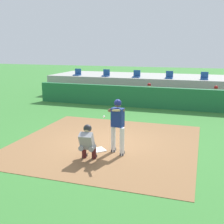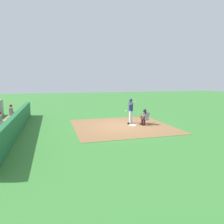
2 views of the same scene
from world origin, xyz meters
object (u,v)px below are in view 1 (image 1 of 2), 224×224
(catcher_crouched, at_px, (88,141))
(stadium_seat_4, at_px, (204,78))
(stadium_seat_0, at_px, (77,74))
(stadium_seat_2, at_px, (136,75))
(stadium_seat_1, at_px, (106,74))
(stadium_seat_3, at_px, (169,76))
(home_plate, at_px, (98,150))
(dugout_player_1, at_px, (215,97))
(batter_at_plate, at_px, (117,123))
(dugout_player_0, at_px, (148,94))

(catcher_crouched, bearing_deg, stadium_seat_4, 73.43)
(stadium_seat_0, relative_size, stadium_seat_4, 1.00)
(stadium_seat_2, distance_m, stadium_seat_4, 4.33)
(stadium_seat_4, bearing_deg, stadium_seat_1, 180.00)
(catcher_crouched, distance_m, stadium_seat_0, 12.29)
(stadium_seat_1, xyz_separation_m, stadium_seat_3, (4.33, 0.00, 0.00))
(home_plate, height_order, stadium_seat_0, stadium_seat_0)
(stadium_seat_2, height_order, stadium_seat_3, same)
(stadium_seat_3, bearing_deg, dugout_player_1, -35.82)
(catcher_crouched, relative_size, stadium_seat_0, 3.65)
(stadium_seat_3, bearing_deg, stadium_seat_1, 180.00)
(stadium_seat_3, bearing_deg, catcher_crouched, -95.75)
(home_plate, distance_m, stadium_seat_2, 10.35)
(home_plate, relative_size, stadium_seat_1, 0.92)
(batter_at_plate, bearing_deg, home_plate, 173.72)
(dugout_player_0, bearing_deg, stadium_seat_1, 149.03)
(dugout_player_0, bearing_deg, home_plate, -90.98)
(catcher_crouched, distance_m, dugout_player_0, 8.98)
(stadium_seat_4, bearing_deg, catcher_crouched, -106.57)
(stadium_seat_0, bearing_deg, stadium_seat_4, 0.00)
(catcher_crouched, bearing_deg, batter_at_plate, 46.49)
(dugout_player_0, xyz_separation_m, stadium_seat_4, (3.11, 2.03, 0.86))
(dugout_player_0, bearing_deg, stadium_seat_2, 121.01)
(stadium_seat_3, bearing_deg, stadium_seat_4, 0.00)
(stadium_seat_3, xyz_separation_m, stadium_seat_4, (2.17, 0.00, 0.00))
(dugout_player_1, bearing_deg, stadium_seat_1, 164.12)
(home_plate, height_order, batter_at_plate, batter_at_plate)
(batter_at_plate, distance_m, catcher_crouched, 1.12)
(stadium_seat_1, bearing_deg, dugout_player_1, -15.88)
(dugout_player_0, bearing_deg, batter_at_plate, -86.17)
(batter_at_plate, distance_m, stadium_seat_4, 10.58)
(home_plate, bearing_deg, stadium_seat_2, 96.08)
(dugout_player_0, bearing_deg, stadium_seat_4, 33.19)
(stadium_seat_3, bearing_deg, home_plate, -96.08)
(dugout_player_0, relative_size, stadium_seat_4, 2.71)
(batter_at_plate, distance_m, dugout_player_1, 8.83)
(batter_at_plate, relative_size, stadium_seat_0, 3.76)
(home_plate, relative_size, catcher_crouched, 0.25)
(stadium_seat_4, bearing_deg, batter_at_plate, -104.01)
(stadium_seat_0, distance_m, stadium_seat_3, 6.50)
(batter_at_plate, xyz_separation_m, stadium_seat_4, (2.56, 10.25, 0.50))
(home_plate, bearing_deg, catcher_crouched, -91.76)
(stadium_seat_1, bearing_deg, batter_at_plate, -68.98)
(home_plate, bearing_deg, dugout_player_0, 89.02)
(dugout_player_1, height_order, stadium_seat_4, stadium_seat_4)
(home_plate, height_order, stadium_seat_4, stadium_seat_4)
(stadium_seat_3, height_order, stadium_seat_4, same)
(dugout_player_1, height_order, stadium_seat_3, stadium_seat_3)
(catcher_crouched, height_order, stadium_seat_4, stadium_seat_4)
(batter_at_plate, distance_m, dugout_player_0, 8.25)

